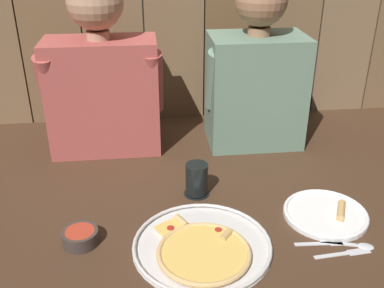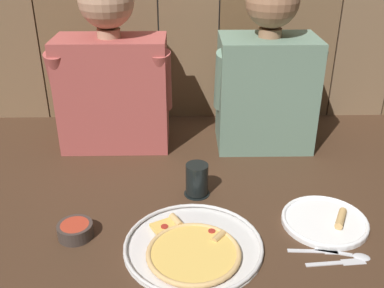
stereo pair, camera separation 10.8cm
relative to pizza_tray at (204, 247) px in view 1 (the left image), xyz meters
The scene contains 10 objects.
ground_plane 0.16m from the pizza_tray, 91.01° to the left, with size 3.20×3.20×0.00m, color #422B1C.
pizza_tray is the anchor object (origin of this frame).
dinner_plate 0.39m from the pizza_tray, 16.35° to the left, with size 0.24×0.24×0.03m.
drinking_glass 0.27m from the pizza_tray, 87.09° to the left, with size 0.08×0.08×0.10m.
dipping_bowl 0.33m from the pizza_tray, 168.50° to the left, with size 0.10×0.10×0.04m.
table_fork 0.32m from the pizza_tray, ahead, with size 0.13×0.02×0.01m.
table_knife 0.36m from the pizza_tray, ahead, with size 0.16×0.03×0.01m.
table_spoon 0.41m from the pizza_tray, ahead, with size 0.14×0.06×0.01m.
diner_left 0.75m from the pizza_tray, 114.16° to the left, with size 0.43×0.21×0.64m.
diner_right 0.74m from the pizza_tray, 66.28° to the left, with size 0.38×0.23×0.63m.
Camera 1 is at (-0.13, -1.07, 0.77)m, focal length 41.68 mm.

